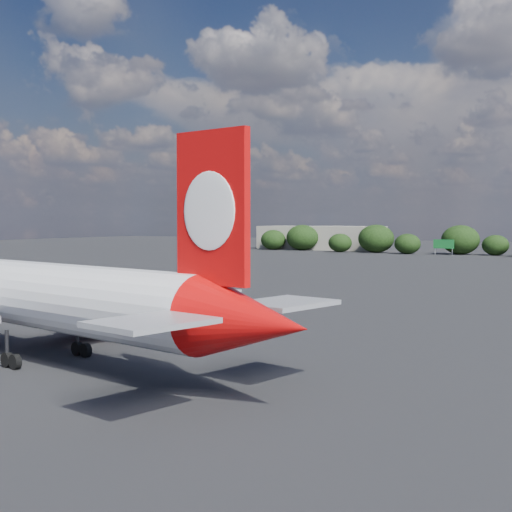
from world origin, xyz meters
The scene contains 4 objects.
ground centered at (0.00, 60.00, 0.00)m, with size 500.00×500.00×0.00m, color black.
qantas_airliner centered at (0.17, 7.48, 4.73)m, with size 47.49×45.36×15.54m.
terminal_building centered at (-65.00, 192.00, 4.00)m, with size 42.00×16.00×8.00m.
highway_sign centered at (-18.00, 176.00, 3.13)m, with size 6.00×0.30×4.50m.
Camera 1 is at (40.58, -29.38, 10.52)m, focal length 50.00 mm.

